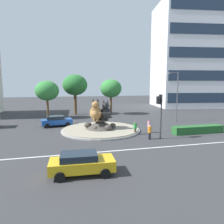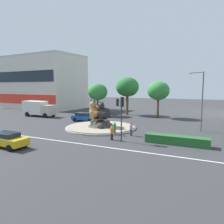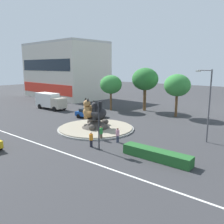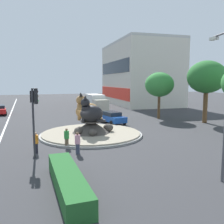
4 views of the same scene
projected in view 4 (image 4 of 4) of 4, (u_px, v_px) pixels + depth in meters
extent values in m
plane|color=#333335|center=(91.00, 135.00, 23.59)|extent=(160.00, 160.00, 0.00)
cylinder|color=gray|center=(91.00, 134.00, 23.58)|extent=(9.92, 9.92, 0.18)
cylinder|color=gray|center=(91.00, 133.00, 23.56)|extent=(9.53, 9.53, 0.12)
cone|color=#423D38|center=(91.00, 127.00, 23.48)|extent=(3.66, 3.66, 1.16)
cylinder|color=#423D38|center=(91.00, 121.00, 23.41)|extent=(2.01, 2.01, 0.12)
ellipsoid|color=#423D38|center=(93.00, 132.00, 21.99)|extent=(0.82, 0.72, 0.65)
ellipsoid|color=#423D38|center=(108.00, 127.00, 24.01)|extent=(0.96, 1.00, 0.77)
ellipsoid|color=#423D38|center=(93.00, 125.00, 25.13)|extent=(0.97, 0.84, 0.78)
ellipsoid|color=#423D38|center=(80.00, 129.00, 23.96)|extent=(0.61, 0.51, 0.49)
ellipsoid|color=#423D38|center=(78.00, 131.00, 22.40)|extent=(0.89, 0.73, 0.71)
ellipsoid|color=#9E703D|center=(88.00, 111.00, 23.85)|extent=(1.85, 2.55, 1.70)
cylinder|color=#9E703D|center=(83.00, 109.00, 23.74)|extent=(1.27, 1.27, 1.06)
sphere|color=#9E703D|center=(81.00, 100.00, 23.59)|extent=(0.93, 0.93, 0.93)
torus|color=#9E703D|center=(98.00, 118.00, 23.74)|extent=(1.05, 1.05, 0.21)
cone|color=black|center=(81.00, 95.00, 23.27)|extent=(0.44, 0.44, 0.38)
cone|color=black|center=(81.00, 94.00, 23.78)|extent=(0.44, 0.44, 0.38)
cylinder|color=#9E703D|center=(79.00, 118.00, 23.59)|extent=(0.30, 0.30, 0.42)
cylinder|color=#9E703D|center=(79.00, 118.00, 23.96)|extent=(0.30, 0.30, 0.42)
ellipsoid|color=black|center=(92.00, 114.00, 22.65)|extent=(1.88, 2.43, 1.56)
cylinder|color=black|center=(87.00, 112.00, 22.60)|extent=(1.25, 1.25, 0.98)
sphere|color=black|center=(85.00, 103.00, 22.48)|extent=(0.86, 0.86, 0.86)
torus|color=black|center=(101.00, 121.00, 22.46)|extent=(0.96, 0.96, 0.20)
cone|color=black|center=(85.00, 98.00, 22.18)|extent=(0.43, 0.43, 0.35)
cone|color=black|center=(85.00, 97.00, 22.65)|extent=(0.43, 0.43, 0.35)
cylinder|color=black|center=(83.00, 120.00, 22.49)|extent=(0.27, 0.27, 0.39)
cylinder|color=black|center=(83.00, 120.00, 22.84)|extent=(0.27, 0.27, 0.39)
cylinder|color=#2D2D33|center=(34.00, 124.00, 16.27)|extent=(0.14, 0.14, 4.79)
cube|color=black|center=(36.00, 96.00, 16.11)|extent=(0.32, 0.25, 1.05)
sphere|color=#360606|center=(37.00, 91.00, 16.10)|extent=(0.18, 0.18, 0.18)
sphere|color=#392706|center=(37.00, 96.00, 16.14)|extent=(0.18, 0.18, 0.18)
sphere|color=green|center=(37.00, 101.00, 16.18)|extent=(0.18, 0.18, 0.18)
cube|color=black|center=(32.00, 97.00, 16.46)|extent=(0.21, 0.28, 0.80)
cube|color=beige|center=(139.00, 75.00, 55.94)|extent=(22.90, 13.59, 13.48)
cube|color=red|center=(114.00, 93.00, 54.79)|extent=(21.17, 1.63, 2.43)
cube|color=#19232D|center=(114.00, 67.00, 54.09)|extent=(20.29, 1.52, 2.70)
cube|color=#B2B2AD|center=(139.00, 44.00, 55.06)|extent=(22.90, 13.59, 0.50)
cube|color=#235B28|center=(68.00, 180.00, 11.74)|extent=(6.39, 1.20, 0.90)
cylinder|color=brown|center=(205.00, 108.00, 30.56)|extent=(0.55, 0.55, 3.90)
ellipsoid|color=#286B2D|center=(207.00, 77.00, 30.07)|extent=(4.77, 4.77, 4.06)
cylinder|color=brown|center=(159.00, 107.00, 34.01)|extent=(0.37, 0.37, 3.21)
ellipsoid|color=#337F38|center=(159.00, 85.00, 33.60)|extent=(4.01, 4.01, 3.41)
cylinder|color=#4C4C51|center=(222.00, 34.00, 12.51)|extent=(1.54, 0.46, 0.10)
cube|color=silver|center=(214.00, 39.00, 13.29)|extent=(0.50, 0.24, 0.16)
cylinder|color=#33384C|center=(78.00, 149.00, 17.54)|extent=(0.30, 0.30, 0.75)
cylinder|color=pink|center=(78.00, 139.00, 17.45)|extent=(0.40, 0.40, 0.65)
sphere|color=brown|center=(77.00, 134.00, 17.39)|extent=(0.21, 0.21, 0.21)
cylinder|color=black|center=(36.00, 148.00, 17.70)|extent=(0.29, 0.29, 0.72)
cylinder|color=orange|center=(36.00, 139.00, 17.62)|extent=(0.39, 0.39, 0.63)
sphere|color=tan|center=(35.00, 134.00, 17.56)|extent=(0.21, 0.21, 0.21)
cylinder|color=brown|center=(67.00, 143.00, 19.22)|extent=(0.30, 0.30, 0.72)
cylinder|color=#288C38|center=(67.00, 135.00, 19.13)|extent=(0.40, 0.40, 0.63)
sphere|color=#936B4C|center=(66.00, 130.00, 19.08)|extent=(0.21, 0.21, 0.21)
cube|color=red|center=(0.00, 110.00, 38.26)|extent=(4.62, 2.20, 0.70)
cylinder|color=black|center=(6.00, 113.00, 37.37)|extent=(0.66, 0.29, 0.64)
cylinder|color=black|center=(5.00, 111.00, 39.98)|extent=(0.66, 0.29, 0.64)
cube|color=#19479E|center=(113.00, 118.00, 30.05)|extent=(4.36, 2.36, 0.69)
cube|color=#19232D|center=(112.00, 114.00, 30.15)|extent=(2.53, 1.89, 0.47)
cylinder|color=black|center=(124.00, 122.00, 29.31)|extent=(0.66, 0.31, 0.64)
cylinder|color=black|center=(111.00, 123.00, 28.47)|extent=(0.66, 0.31, 0.64)
cylinder|color=black|center=(114.00, 119.00, 31.70)|extent=(0.66, 0.31, 0.64)
cylinder|color=black|center=(101.00, 120.00, 30.87)|extent=(0.66, 0.31, 0.64)
cube|color=#B7AD99|center=(101.00, 106.00, 38.64)|extent=(2.07, 2.24, 1.89)
cube|color=silver|center=(95.00, 102.00, 41.81)|extent=(4.84, 2.24, 2.57)
cylinder|color=black|center=(107.00, 111.00, 39.07)|extent=(0.90, 0.30, 0.90)
cylinder|color=black|center=(94.00, 112.00, 38.31)|extent=(0.90, 0.30, 0.90)
cylinder|color=black|center=(99.00, 108.00, 43.32)|extent=(0.90, 0.30, 0.90)
cylinder|color=black|center=(87.00, 109.00, 42.56)|extent=(0.90, 0.30, 0.90)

